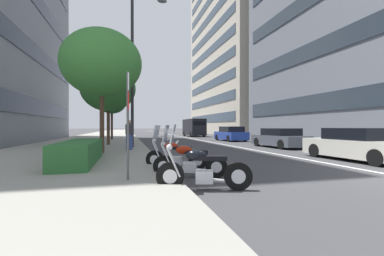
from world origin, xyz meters
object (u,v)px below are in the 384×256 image
street_lamp_with_banners (137,58)px  street_tree_far_plaza (112,102)px  motorcycle_second_in_row (175,156)px  pedestrian_on_plaza (129,135)px  street_tree_by_lamp_post (102,63)px  car_far_down_avenue (231,134)px  street_tree_near_plaza_corner (108,89)px  delivery_van_ahead (194,127)px  motorcycle_under_tarp (202,171)px  motorcycle_mid_row (188,162)px  car_approaching_light (358,145)px  parking_sign_by_curb (128,112)px  car_following_behind (280,138)px

street_lamp_with_banners → street_tree_far_plaza: size_ratio=1.87×
motorcycle_second_in_row → pedestrian_on_plaza: 6.32m
street_lamp_with_banners → street_tree_by_lamp_post: (-3.07, 1.78, -1.17)m
car_far_down_avenue → pedestrian_on_plaza: size_ratio=2.69×
car_far_down_avenue → street_tree_near_plaza_corner: 12.73m
motorcycle_second_in_row → street_tree_by_lamp_post: bearing=-33.1°
motorcycle_second_in_row → delivery_van_ahead: 28.94m
motorcycle_under_tarp → motorcycle_second_in_row: motorcycle_under_tarp is taller
motorcycle_mid_row → street_tree_far_plaza: 20.35m
car_approaching_light → car_far_down_avenue: size_ratio=1.04×
car_approaching_light → parking_sign_by_curb: size_ratio=1.76×
car_following_behind → car_far_down_avenue: car_far_down_avenue is taller
car_far_down_avenue → street_tree_far_plaza: street_tree_far_plaza is taller
motorcycle_second_in_row → car_following_behind: motorcycle_second_in_row is taller
car_following_behind → delivery_van_ahead: bearing=-1.3°
car_approaching_light → parking_sign_by_curb: parking_sign_by_curb is taller
motorcycle_under_tarp → street_tree_by_lamp_post: (7.67, 2.76, 4.04)m
street_tree_near_plaza_corner → pedestrian_on_plaza: (-4.50, -1.38, -3.13)m
parking_sign_by_curb → street_lamp_with_banners: (9.92, -0.61, 3.89)m
motorcycle_mid_row → car_following_behind: motorcycle_mid_row is taller
car_far_down_avenue → street_tree_by_lamp_post: (-10.63, 11.22, 3.80)m
street_tree_by_lamp_post → street_tree_near_plaza_corner: size_ratio=1.07×
car_far_down_avenue → street_lamp_with_banners: street_lamp_with_banners is taller
motorcycle_second_in_row → parking_sign_by_curb: parking_sign_by_curb is taller
motorcycle_under_tarp → car_far_down_avenue: (18.30, -8.46, 0.24)m
street_lamp_with_banners → street_tree_near_plaza_corner: size_ratio=1.68×
motorcycle_second_in_row → street_lamp_with_banners: 9.44m
street_lamp_with_banners → street_tree_far_plaza: bearing=10.8°
delivery_van_ahead → street_tree_far_plaza: street_tree_far_plaza is taller
street_tree_far_plaza → car_following_behind: bearing=-134.8°
delivery_van_ahead → street_tree_near_plaza_corner: street_tree_near_plaza_corner is taller
street_tree_far_plaza → car_far_down_avenue: bearing=-104.7°
parking_sign_by_curb → motorcycle_under_tarp: bearing=-117.2°
pedestrian_on_plaza → street_tree_by_lamp_post: bearing=19.7°
motorcycle_under_tarp → car_following_behind: motorcycle_under_tarp is taller
motorcycle_mid_row → street_tree_near_plaza_corner: bearing=-56.5°
motorcycle_mid_row → pedestrian_on_plaza: pedestrian_on_plaza is taller
car_approaching_light → car_following_behind: car_approaching_light is taller
street_lamp_with_banners → street_tree_far_plaza: 10.91m
street_tree_near_plaza_corner → street_tree_far_plaza: bearing=1.1°
street_tree_far_plaza → motorcycle_under_tarp: bearing=-172.0°
car_following_behind → parking_sign_by_curb: bearing=129.5°
car_far_down_avenue → street_lamp_with_banners: (-7.56, 9.44, 4.97)m
motorcycle_mid_row → car_far_down_avenue: size_ratio=0.46×
motorcycle_under_tarp → street_tree_far_plaza: street_tree_far_plaza is taller
motorcycle_mid_row → car_far_down_avenue: motorcycle_mid_row is taller
car_following_behind → street_lamp_with_banners: street_lamp_with_banners is taller
motorcycle_mid_row → street_tree_near_plaza_corner: street_tree_near_plaza_corner is taller
motorcycle_second_in_row → pedestrian_on_plaza: bearing=-49.9°
street_tree_far_plaza → pedestrian_on_plaza: (-12.26, -1.53, -2.95)m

